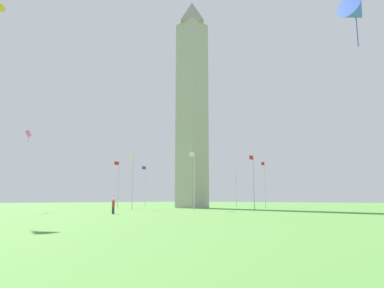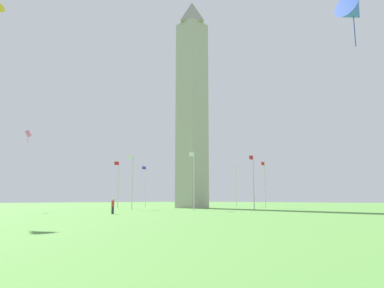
# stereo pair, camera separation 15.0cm
# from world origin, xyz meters

# --- Properties ---
(ground_plane) EXTENTS (260.00, 260.00, 0.00)m
(ground_plane) POSITION_xyz_m (0.00, 0.00, 0.00)
(ground_plane) COLOR #548C3D
(obelisk_monument) EXTENTS (4.65, 4.65, 42.25)m
(obelisk_monument) POSITION_xyz_m (0.00, 0.00, 21.13)
(obelisk_monument) COLOR #A8A399
(obelisk_monument) RESTS_ON ground
(flagpole_n) EXTENTS (1.12, 0.14, 8.94)m
(flagpole_n) POSITION_xyz_m (14.17, 0.00, 4.86)
(flagpole_n) COLOR silver
(flagpole_n) RESTS_ON ground
(flagpole_ne) EXTENTS (1.12, 0.14, 8.94)m
(flagpole_ne) POSITION_xyz_m (10.04, 9.98, 4.86)
(flagpole_ne) COLOR silver
(flagpole_ne) RESTS_ON ground
(flagpole_e) EXTENTS (1.12, 0.14, 8.94)m
(flagpole_e) POSITION_xyz_m (0.05, 14.12, 4.86)
(flagpole_e) COLOR silver
(flagpole_e) RESTS_ON ground
(flagpole_se) EXTENTS (1.12, 0.14, 8.94)m
(flagpole_se) POSITION_xyz_m (-9.93, 9.98, 4.86)
(flagpole_se) COLOR silver
(flagpole_se) RESTS_ON ground
(flagpole_s) EXTENTS (1.12, 0.14, 8.94)m
(flagpole_s) POSITION_xyz_m (-14.06, 0.00, 4.86)
(flagpole_s) COLOR silver
(flagpole_s) RESTS_ON ground
(flagpole_sw) EXTENTS (1.12, 0.14, 8.94)m
(flagpole_sw) POSITION_xyz_m (-9.93, -9.98, 4.86)
(flagpole_sw) COLOR silver
(flagpole_sw) RESTS_ON ground
(flagpole_w) EXTENTS (1.12, 0.14, 8.94)m
(flagpole_w) POSITION_xyz_m (0.05, -14.12, 4.86)
(flagpole_w) COLOR silver
(flagpole_w) RESTS_ON ground
(flagpole_nw) EXTENTS (1.12, 0.14, 8.94)m
(flagpole_nw) POSITION_xyz_m (10.04, -9.98, 4.86)
(flagpole_nw) COLOR silver
(flagpole_nw) RESTS_ON ground
(person_red_shirt) EXTENTS (0.32, 0.32, 1.74)m
(person_red_shirt) POSITION_xyz_m (26.32, 12.85, 0.87)
(person_red_shirt) COLOR #2D2D38
(person_red_shirt) RESTS_ON ground
(kite_pink_box) EXTENTS (1.00, 0.93, 1.92)m
(kite_pink_box) POSITION_xyz_m (28.99, -5.83, 11.25)
(kite_pink_box) COLOR pink
(kite_blue_delta) EXTENTS (1.54, 1.42, 2.32)m
(kite_blue_delta) POSITION_xyz_m (34.11, 42.56, 9.80)
(kite_blue_delta) COLOR blue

